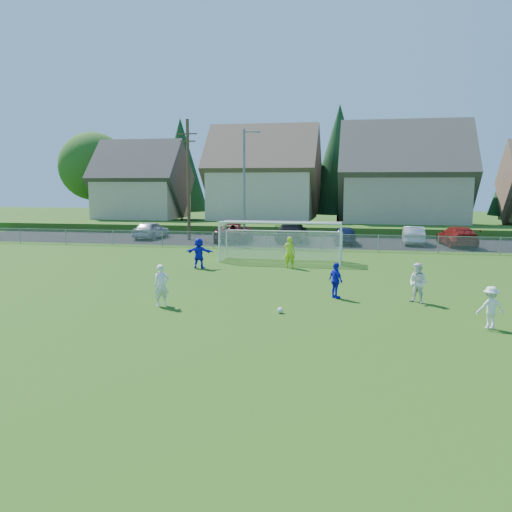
# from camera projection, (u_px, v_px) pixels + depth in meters

# --- Properties ---
(ground) EXTENTS (160.00, 160.00, 0.00)m
(ground) POSITION_uv_depth(u_px,v_px,m) (209.00, 330.00, 17.74)
(ground) COLOR #193D0C
(ground) RESTS_ON ground
(asphalt_lot) EXTENTS (60.00, 60.00, 0.00)m
(asphalt_lot) POSITION_uv_depth(u_px,v_px,m) (302.00, 242.00, 44.48)
(asphalt_lot) COLOR black
(asphalt_lot) RESTS_ON ground
(grass_embankment) EXTENTS (70.00, 6.00, 0.80)m
(grass_embankment) POSITION_uv_depth(u_px,v_px,m) (310.00, 229.00, 51.72)
(grass_embankment) COLOR #1E420F
(grass_embankment) RESTS_ON ground
(soccer_ball) EXTENTS (0.22, 0.22, 0.22)m
(soccer_ball) POSITION_uv_depth(u_px,v_px,m) (280.00, 310.00, 20.07)
(soccer_ball) COLOR white
(soccer_ball) RESTS_ON ground
(player_white_a) EXTENTS (0.71, 0.67, 1.64)m
(player_white_a) POSITION_uv_depth(u_px,v_px,m) (161.00, 285.00, 21.18)
(player_white_a) COLOR white
(player_white_a) RESTS_ON ground
(player_white_b) EXTENTS (1.00, 0.96, 1.62)m
(player_white_b) POSITION_uv_depth(u_px,v_px,m) (418.00, 283.00, 21.66)
(player_white_b) COLOR white
(player_white_b) RESTS_ON ground
(player_white_c) EXTENTS (1.01, 0.71, 1.42)m
(player_white_c) POSITION_uv_depth(u_px,v_px,m) (491.00, 307.00, 17.90)
(player_white_c) COLOR white
(player_white_c) RESTS_ON ground
(player_blue_a) EXTENTS (0.82, 0.93, 1.51)m
(player_blue_a) POSITION_uv_depth(u_px,v_px,m) (336.00, 280.00, 22.59)
(player_blue_a) COLOR #1618D2
(player_blue_a) RESTS_ON ground
(player_blue_b) EXTENTS (1.60, 0.53, 1.72)m
(player_blue_b) POSITION_uv_depth(u_px,v_px,m) (199.00, 253.00, 30.61)
(player_blue_b) COLOR #1618D2
(player_blue_b) RESTS_ON ground
(goalkeeper) EXTENTS (0.68, 0.48, 1.79)m
(goalkeeper) POSITION_uv_depth(u_px,v_px,m) (290.00, 252.00, 30.65)
(goalkeeper) COLOR #B2DE1A
(goalkeeper) RESTS_ON ground
(car_a) EXTENTS (2.12, 4.52, 1.50)m
(car_a) POSITION_uv_depth(u_px,v_px,m) (151.00, 230.00, 46.88)
(car_a) COLOR #B1B3B9
(car_a) RESTS_ON ground
(car_c) EXTENTS (2.61, 5.44, 1.50)m
(car_c) POSITION_uv_depth(u_px,v_px,m) (234.00, 232.00, 44.66)
(car_c) COLOR #560918
(car_c) RESTS_ON ground
(car_d) EXTENTS (2.30, 5.50, 1.59)m
(car_d) POSITION_uv_depth(u_px,v_px,m) (292.00, 232.00, 44.31)
(car_d) COLOR black
(car_d) RESTS_ON ground
(car_e) EXTENTS (2.02, 4.32, 1.43)m
(car_e) POSITION_uv_depth(u_px,v_px,m) (345.00, 235.00, 42.69)
(car_e) COLOR #11193D
(car_e) RESTS_ON ground
(car_f) EXTENTS (1.58, 4.35, 1.43)m
(car_f) POSITION_uv_depth(u_px,v_px,m) (413.00, 235.00, 42.38)
(car_f) COLOR #B2B2B2
(car_f) RESTS_ON ground
(car_g) EXTENTS (2.75, 5.44, 1.51)m
(car_g) POSITION_uv_depth(u_px,v_px,m) (457.00, 236.00, 41.24)
(car_g) COLOR maroon
(car_g) RESTS_ON ground
(soccer_goal) EXTENTS (7.42, 1.90, 2.50)m
(soccer_goal) POSITION_uv_depth(u_px,v_px,m) (281.00, 235.00, 33.13)
(soccer_goal) COLOR white
(soccer_goal) RESTS_ON ground
(chainlink_fence) EXTENTS (52.06, 0.06, 1.20)m
(chainlink_fence) POSITION_uv_depth(u_px,v_px,m) (293.00, 241.00, 39.05)
(chainlink_fence) COLOR gray
(chainlink_fence) RESTS_ON ground
(streetlight) EXTENTS (1.38, 0.18, 9.00)m
(streetlight) POSITION_uv_depth(u_px,v_px,m) (245.00, 182.00, 43.22)
(streetlight) COLOR slate
(streetlight) RESTS_ON ground
(utility_pole) EXTENTS (1.60, 0.26, 10.00)m
(utility_pole) POSITION_uv_depth(u_px,v_px,m) (188.00, 179.00, 45.12)
(utility_pole) COLOR #473321
(utility_pole) RESTS_ON ground
(houses_row) EXTENTS (53.90, 11.45, 13.27)m
(houses_row) POSITION_uv_depth(u_px,v_px,m) (336.00, 159.00, 57.66)
(houses_row) COLOR tan
(houses_row) RESTS_ON ground
(tree_row) EXTENTS (65.98, 12.36, 13.80)m
(tree_row) POSITION_uv_depth(u_px,v_px,m) (331.00, 165.00, 64.00)
(tree_row) COLOR #382616
(tree_row) RESTS_ON ground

